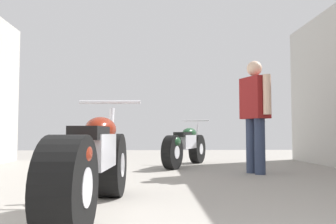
% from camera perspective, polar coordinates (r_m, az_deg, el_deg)
% --- Properties ---
extents(ground_plane, '(16.64, 16.64, 0.00)m').
position_cam_1_polar(ground_plane, '(4.31, -1.13, -11.92)').
color(ground_plane, gray).
extents(motorcycle_maroon_cruiser, '(0.61, 2.05, 0.96)m').
position_cam_1_polar(motorcycle_maroon_cruiser, '(2.81, -12.21, -8.35)').
color(motorcycle_maroon_cruiser, black).
rests_on(motorcycle_maroon_cruiser, ground_plane).
extents(motorcycle_black_naked, '(1.03, 1.81, 0.90)m').
position_cam_1_polar(motorcycle_black_naked, '(6.61, 2.83, -5.62)').
color(motorcycle_black_naked, black).
rests_on(motorcycle_black_naked, ground_plane).
extents(mechanic_in_blue, '(0.40, 0.70, 1.77)m').
position_cam_1_polar(mechanic_in_blue, '(5.58, 14.16, 0.41)').
color(mechanic_in_blue, '#2D3851').
rests_on(mechanic_in_blue, ground_plane).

